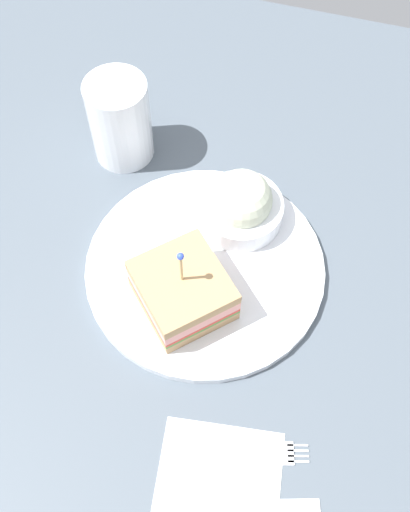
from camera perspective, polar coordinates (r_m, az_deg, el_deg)
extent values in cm
cube|color=#4C5660|center=(69.29, 0.00, -1.68)|extent=(91.81, 91.81, 2.00)
cylinder|color=white|center=(67.96, 0.00, -1.07)|extent=(26.09, 26.09, 1.04)
cube|color=tan|center=(64.91, -2.01, -3.89)|extent=(12.33, 12.33, 1.37)
cube|color=#478438|center=(64.12, -2.04, -3.54)|extent=(12.33, 12.33, 0.40)
cube|color=red|center=(63.71, -2.05, -3.36)|extent=(12.33, 12.33, 0.50)
cube|color=#E59389|center=(62.91, -2.08, -2.98)|extent=(12.33, 12.33, 1.32)
cube|color=tan|center=(61.71, -2.12, -2.41)|extent=(12.33, 12.33, 1.37)
cylinder|color=tan|center=(59.49, -2.19, -1.27)|extent=(0.30, 0.30, 5.06)
sphere|color=blue|center=(57.29, -2.28, -0.04)|extent=(0.70, 0.70, 0.70)
cylinder|color=white|center=(69.79, 3.27, 4.17)|extent=(9.50, 9.50, 2.69)
sphere|color=beige|center=(68.09, 3.36, 5.16)|extent=(6.84, 6.84, 6.84)
cylinder|color=silver|center=(75.46, -7.70, 11.63)|extent=(6.37, 6.37, 8.51)
cylinder|color=white|center=(74.61, -7.81, 12.23)|extent=(7.24, 7.24, 10.84)
cube|color=white|center=(60.77, 1.28, -19.87)|extent=(12.65, 11.68, 0.15)
cube|color=silver|center=(61.17, 1.29, -17.56)|extent=(6.81, 2.41, 0.35)
cube|color=silver|center=(61.49, 6.42, -17.53)|extent=(4.05, 3.08, 0.35)
cube|color=silver|center=(61.60, 8.60, -18.15)|extent=(1.98, 0.70, 0.35)
cube|color=silver|center=(61.71, 8.57, -17.70)|extent=(1.98, 0.70, 0.35)
cube|color=silver|center=(61.81, 8.54, -17.25)|extent=(1.98, 0.70, 0.35)
cube|color=silver|center=(61.93, 8.51, -16.80)|extent=(1.98, 0.70, 0.35)
cube|color=silver|center=(60.27, 1.27, -22.18)|extent=(7.54, 2.83, 0.35)
cube|color=silver|center=(60.66, 7.03, -21.96)|extent=(7.13, 3.48, 0.24)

